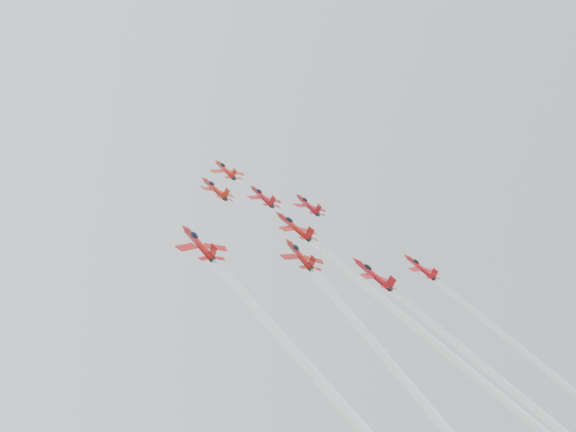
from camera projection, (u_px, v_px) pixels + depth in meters
jet_lead at (225, 170)px, 159.27m from camera, size 9.42×11.73×8.55m
jet_row2_left at (215, 189)px, 142.77m from camera, size 9.06×11.28×8.22m
jet_row2_center at (262, 196)px, 149.76m from camera, size 9.20×11.45×8.34m
jet_row2_right at (308, 205)px, 156.35m from camera, size 9.38×11.68×8.51m
jet_center at (446, 369)px, 100.82m from camera, size 10.13×90.94×64.49m
jet_rear_left at (466, 420)px, 88.53m from camera, size 9.62×86.33×61.22m
jet_rear_farright at (572, 388)px, 111.09m from camera, size 8.54×76.63×54.34m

